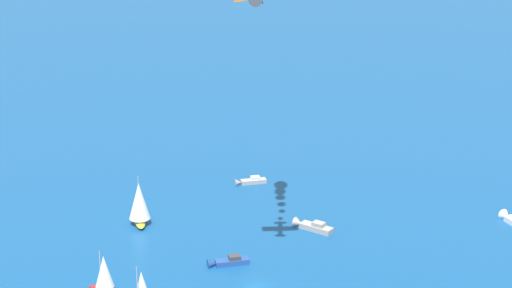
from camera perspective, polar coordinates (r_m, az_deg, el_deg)
name	(u,v)px	position (r m, az deg, el deg)	size (l,w,h in m)	color
ground_plane	(256,287)	(176.28, 0.00, -8.33)	(2000.00, 2000.00, 0.00)	navy
sailboat_far_port	(139,203)	(200.23, -6.81, -3.44)	(5.07, 8.14, 10.15)	gold
motorboat_far_stbd	(249,181)	(220.76, -0.40, -2.19)	(7.31, 2.81, 2.07)	#9E9993
sailboat_offshore	(104,274)	(175.14, -8.84, -7.46)	(5.48, 5.50, 7.82)	#B21E1E
motorboat_outer_ring_a	(226,262)	(183.87, -1.74, -6.87)	(7.99, 3.05, 2.26)	#23478C
motorboat_outer_ring_c	(311,226)	(198.44, 3.24, -4.79)	(6.64, 8.38, 2.50)	#9E9993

